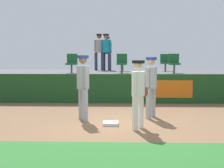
# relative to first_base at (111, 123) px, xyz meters

# --- Properties ---
(ground_plane) EXTENTS (60.00, 60.00, 0.00)m
(ground_plane) POSITION_rel_first_base_xyz_m (0.25, 0.09, -0.04)
(ground_plane) COLOR #846042
(grass_foreground_strip) EXTENTS (18.00, 2.80, 0.01)m
(grass_foreground_strip) POSITION_rel_first_base_xyz_m (0.25, -3.05, -0.04)
(grass_foreground_strip) COLOR #2D722D
(grass_foreground_strip) RESTS_ON ground_plane
(first_base) EXTENTS (0.40, 0.40, 0.08)m
(first_base) POSITION_rel_first_base_xyz_m (0.00, 0.00, 0.00)
(first_base) COLOR white
(first_base) RESTS_ON ground_plane
(player_fielder_home) EXTENTS (0.51, 0.46, 1.72)m
(player_fielder_home) POSITION_rel_first_base_xyz_m (0.71, -0.42, 0.95)
(player_fielder_home) COLOR white
(player_fielder_home) RESTS_ON ground_plane
(player_runner_visitor) EXTENTS (0.47, 0.47, 1.84)m
(player_runner_visitor) POSITION_rel_first_base_xyz_m (-0.80, 0.57, 1.03)
(player_runner_visitor) COLOR #9EA3AD
(player_runner_visitor) RESTS_ON ground_plane
(player_coach_visitor) EXTENTS (0.47, 0.47, 1.79)m
(player_coach_visitor) POSITION_rel_first_base_xyz_m (1.15, 1.00, 1.00)
(player_coach_visitor) COLOR #9EA3AD
(player_coach_visitor) RESTS_ON ground_plane
(field_wall) EXTENTS (18.00, 0.26, 1.14)m
(field_wall) POSITION_rel_first_base_xyz_m (0.26, 3.87, 0.53)
(field_wall) COLOR #19471E
(field_wall) RESTS_ON ground_plane
(bleacher_platform) EXTENTS (18.00, 4.80, 1.09)m
(bleacher_platform) POSITION_rel_first_base_xyz_m (0.25, 6.44, 0.51)
(bleacher_platform) COLOR #59595E
(bleacher_platform) RESTS_ON ground_plane
(seat_front_right) EXTENTS (0.46, 0.44, 0.84)m
(seat_front_right) POSITION_rel_first_base_xyz_m (2.54, 5.31, 1.53)
(seat_front_right) COLOR #4C4C51
(seat_front_right) RESTS_ON bleacher_platform
(seat_front_left) EXTENTS (0.46, 0.44, 0.84)m
(seat_front_left) POSITION_rel_first_base_xyz_m (-1.90, 5.31, 1.53)
(seat_front_left) COLOR #4C4C51
(seat_front_left) RESTS_ON bleacher_platform
(seat_back_center) EXTENTS (0.45, 0.44, 0.84)m
(seat_back_center) POSITION_rel_first_base_xyz_m (0.32, 7.11, 1.52)
(seat_back_center) COLOR #4C4C51
(seat_back_center) RESTS_ON bleacher_platform
(seat_front_center) EXTENTS (0.44, 0.44, 0.84)m
(seat_front_center) POSITION_rel_first_base_xyz_m (0.28, 5.31, 1.52)
(seat_front_center) COLOR #4C4C51
(seat_front_center) RESTS_ON bleacher_platform
(seat_back_right) EXTENTS (0.47, 0.44, 0.84)m
(seat_back_right) POSITION_rel_first_base_xyz_m (2.41, 7.11, 1.53)
(seat_back_right) COLOR #4C4C51
(seat_back_right) RESTS_ON bleacher_platform
(spectator_hooded) EXTENTS (0.53, 0.36, 1.88)m
(spectator_hooded) POSITION_rel_first_base_xyz_m (-0.90, 7.97, 2.14)
(spectator_hooded) COLOR #33384C
(spectator_hooded) RESTS_ON bleacher_platform
(spectator_capped) EXTENTS (0.47, 0.41, 1.74)m
(spectator_capped) POSITION_rel_first_base_xyz_m (-0.49, 8.02, 2.06)
(spectator_capped) COLOR #33384C
(spectator_capped) RESTS_ON bleacher_platform
(spectator_casual) EXTENTS (0.51, 0.43, 1.88)m
(spectator_casual) POSITION_rel_first_base_xyz_m (-0.53, 7.84, 2.14)
(spectator_casual) COLOR #33384C
(spectator_casual) RESTS_ON bleacher_platform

